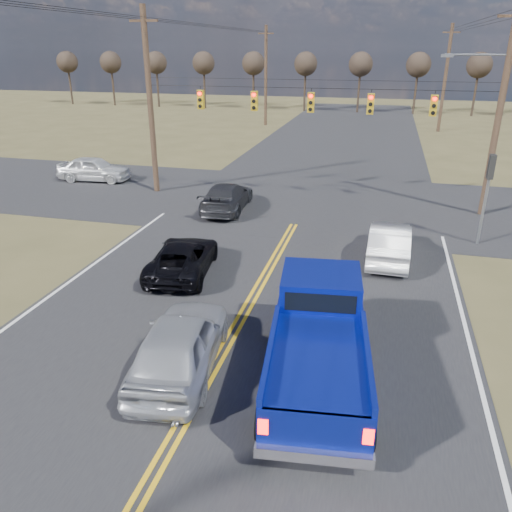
% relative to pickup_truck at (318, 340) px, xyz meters
% --- Properties ---
extents(ground, '(160.00, 160.00, 0.00)m').
position_rel_pickup_truck_xyz_m(ground, '(-2.72, -2.26, -1.14)').
color(ground, brown).
rests_on(ground, ground).
extents(road_main, '(14.00, 120.00, 0.02)m').
position_rel_pickup_truck_xyz_m(road_main, '(-2.72, 7.74, -1.14)').
color(road_main, '#28282B').
rests_on(road_main, ground).
extents(road_cross, '(120.00, 12.00, 0.02)m').
position_rel_pickup_truck_xyz_m(road_cross, '(-2.72, 15.74, -1.14)').
color(road_cross, '#28282B').
rests_on(road_cross, ground).
extents(signal_gantry, '(19.60, 4.83, 10.00)m').
position_rel_pickup_truck_xyz_m(signal_gantry, '(-2.22, 15.53, 3.92)').
color(signal_gantry, '#473323').
rests_on(signal_gantry, ground).
extents(utility_poles, '(19.60, 58.32, 10.00)m').
position_rel_pickup_truck_xyz_m(utility_poles, '(-2.72, 14.74, 4.08)').
color(utility_poles, '#473323').
rests_on(utility_poles, ground).
extents(treeline, '(87.00, 117.80, 7.40)m').
position_rel_pickup_truck_xyz_m(treeline, '(-2.72, 24.71, 4.56)').
color(treeline, '#33261C').
rests_on(treeline, ground).
extents(pickup_truck, '(3.07, 6.50, 2.36)m').
position_rel_pickup_truck_xyz_m(pickup_truck, '(0.00, 0.00, 0.00)').
color(pickup_truck, black).
rests_on(pickup_truck, ground).
extents(silver_suv, '(2.53, 5.00, 1.63)m').
position_rel_pickup_truck_xyz_m(silver_suv, '(-3.52, -0.53, -0.33)').
color(silver_suv, '#B3B6BC').
rests_on(silver_suv, ground).
extents(black_suv, '(2.70, 4.76, 1.25)m').
position_rel_pickup_truck_xyz_m(black_suv, '(-5.81, 5.27, -0.52)').
color(black_suv, black).
rests_on(black_suv, ground).
extents(white_car_queue, '(1.66, 4.52, 1.48)m').
position_rel_pickup_truck_xyz_m(white_car_queue, '(1.70, 8.56, -0.40)').
color(white_car_queue, white).
rests_on(white_car_queue, ground).
extents(dgrey_car_queue, '(2.26, 5.01, 1.43)m').
position_rel_pickup_truck_xyz_m(dgrey_car_queue, '(-6.58, 13.24, -0.43)').
color(dgrey_car_queue, '#313136').
rests_on(dgrey_car_queue, ground).
extents(cross_car_west, '(2.22, 4.68, 1.55)m').
position_rel_pickup_truck_xyz_m(cross_car_west, '(-16.62, 17.07, -0.37)').
color(cross_car_west, silver).
rests_on(cross_car_west, ground).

